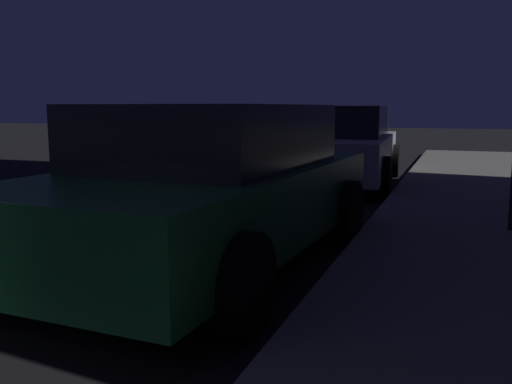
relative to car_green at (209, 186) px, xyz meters
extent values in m
cube|color=#19592D|center=(0.00, -0.03, -0.15)|extent=(2.07, 4.27, 0.64)
cube|color=#1E2328|center=(0.00, 0.07, 0.43)|extent=(1.74, 2.33, 0.56)
cylinder|color=black|center=(-0.85, 1.32, -0.39)|extent=(0.26, 0.67, 0.66)
cylinder|color=black|center=(1.00, 1.21, -0.39)|extent=(0.26, 0.67, 0.66)
cylinder|color=black|center=(-1.00, -1.26, -0.39)|extent=(0.26, 0.67, 0.66)
cylinder|color=black|center=(0.85, -1.37, -0.39)|extent=(0.26, 0.67, 0.66)
cube|color=#B7B7BF|center=(0.00, 5.65, -0.15)|extent=(2.05, 4.65, 0.64)
cube|color=#1E2328|center=(-0.01, 5.75, 0.43)|extent=(1.71, 2.51, 0.56)
cylinder|color=black|center=(-0.98, 7.01, -0.39)|extent=(0.26, 0.67, 0.66)
cylinder|color=black|center=(0.81, 7.11, -0.39)|extent=(0.26, 0.67, 0.66)
cylinder|color=black|center=(-0.82, 4.19, -0.39)|extent=(0.26, 0.67, 0.66)
cylinder|color=black|center=(0.98, 4.30, -0.39)|extent=(0.26, 0.67, 0.66)
camera|label=1|loc=(2.07, -4.43, 0.69)|focal=38.98mm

